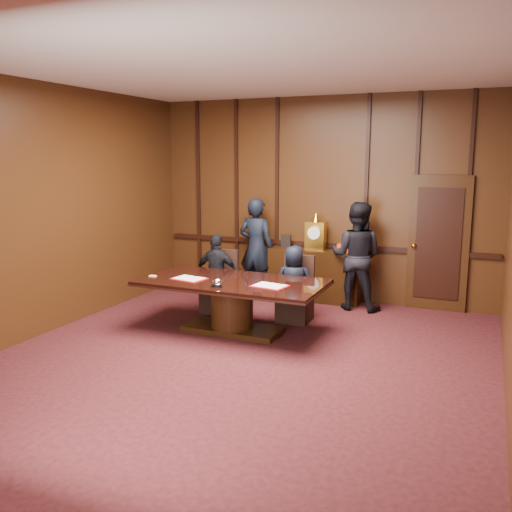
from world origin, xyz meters
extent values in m
plane|color=black|center=(0.00, 0.00, 0.00)|extent=(7.00, 7.00, 0.00)
plane|color=silver|center=(0.00, 0.00, 3.50)|extent=(7.00, 7.00, 0.00)
cube|color=black|center=(0.00, 3.50, 1.75)|extent=(6.00, 0.04, 3.50)
cube|color=black|center=(-3.00, 0.00, 1.75)|extent=(0.04, 7.00, 3.50)
cube|color=black|center=(0.00, 3.47, 0.95)|extent=(5.90, 0.05, 0.08)
cube|color=black|center=(2.00, 3.46, 1.10)|extent=(0.95, 0.06, 2.20)
sphere|color=gold|center=(1.63, 3.39, 1.05)|extent=(0.08, 0.08, 0.08)
cube|color=black|center=(0.00, 3.26, 0.45)|extent=(1.60, 0.45, 0.90)
cube|color=black|center=(-0.70, 3.26, 0.03)|extent=(0.12, 0.40, 0.06)
cube|color=black|center=(0.70, 3.26, 0.03)|extent=(0.12, 0.40, 0.06)
cube|color=gold|center=(0.00, 3.26, 1.14)|extent=(0.34, 0.18, 0.48)
cylinder|color=white|center=(0.00, 3.16, 1.20)|extent=(0.22, 0.03, 0.22)
cone|color=gold|center=(0.00, 3.26, 1.46)|extent=(0.14, 0.14, 0.16)
cube|color=black|center=(-0.55, 3.28, 1.01)|extent=(0.18, 0.04, 0.22)
cube|color=#E4441A|center=(0.50, 3.28, 0.96)|extent=(0.22, 0.12, 0.12)
cube|color=black|center=(-0.56, 1.10, 0.04)|extent=(1.40, 0.60, 0.08)
cylinder|color=black|center=(-0.56, 1.10, 0.39)|extent=(0.60, 0.60, 0.62)
cube|color=black|center=(-0.56, 1.10, 0.71)|extent=(2.62, 1.32, 0.02)
cube|color=black|center=(-0.56, 1.10, 0.73)|extent=(2.60, 1.30, 0.06)
cube|color=#B41015|center=(-1.15, 0.92, 0.77)|extent=(0.51, 0.40, 0.01)
cube|color=white|center=(-1.15, 0.92, 0.78)|extent=(0.44, 0.34, 0.01)
cube|color=#B41015|center=(0.07, 0.97, 0.77)|extent=(0.50, 0.40, 0.01)
cube|color=white|center=(0.07, 0.97, 0.78)|extent=(0.44, 0.34, 0.01)
cube|color=white|center=(-0.56, 0.65, 0.77)|extent=(0.20, 0.14, 0.01)
ellipsoid|color=white|center=(-0.56, 0.65, 0.82)|extent=(0.13, 0.13, 0.10)
cube|color=#FEE27C|center=(-1.73, 0.87, 0.77)|extent=(0.10, 0.07, 0.01)
cube|color=black|center=(-1.21, 1.95, 0.23)|extent=(0.48, 0.48, 0.46)
cube|color=black|center=(-1.21, 2.16, 0.72)|extent=(0.48, 0.06, 0.55)
cylinder|color=black|center=(-1.41, 1.75, 0.12)|extent=(0.04, 0.04, 0.23)
cylinder|color=black|center=(-1.01, 2.15, 0.12)|extent=(0.04, 0.04, 0.23)
cube|color=black|center=(0.09, 1.95, 0.23)|extent=(0.49, 0.49, 0.46)
cube|color=black|center=(0.09, 2.16, 0.72)|extent=(0.48, 0.07, 0.55)
cylinder|color=black|center=(-0.11, 1.75, 0.12)|extent=(0.04, 0.04, 0.23)
cylinder|color=black|center=(0.29, 2.15, 0.12)|extent=(0.04, 0.04, 0.23)
imported|color=black|center=(-1.21, 1.90, 0.64)|extent=(0.77, 0.39, 1.27)
imported|color=black|center=(0.09, 1.90, 0.59)|extent=(0.64, 0.48, 1.18)
imported|color=black|center=(-1.05, 3.10, 0.89)|extent=(0.67, 0.45, 1.77)
imported|color=black|center=(0.78, 3.00, 0.89)|extent=(0.88, 0.70, 1.77)
camera|label=1|loc=(2.70, -5.62, 2.49)|focal=38.00mm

